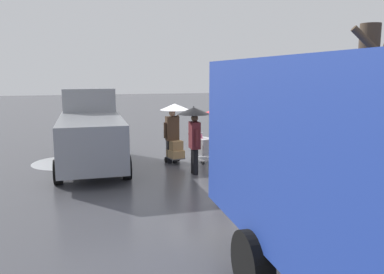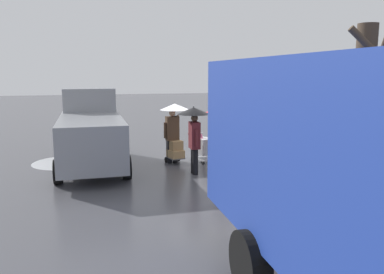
% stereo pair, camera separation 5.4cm
% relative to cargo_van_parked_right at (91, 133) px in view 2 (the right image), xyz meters
% --- Properties ---
extents(ground_plane, '(90.00, 90.00, 0.00)m').
position_rel_cargo_van_parked_right_xyz_m(ground_plane, '(-3.88, 0.45, -1.18)').
color(ground_plane, '#4C4C51').
extents(slush_patch_near_cluster, '(2.29, 2.29, 0.01)m').
position_rel_cargo_van_parked_right_xyz_m(slush_patch_near_cluster, '(0.93, -0.88, -1.18)').
color(slush_patch_near_cluster, '#ADAFB5').
rests_on(slush_patch_near_cluster, ground).
extents(slush_patch_under_van, '(2.14, 2.14, 0.01)m').
position_rel_cargo_van_parked_right_xyz_m(slush_patch_under_van, '(-5.07, 0.79, -1.18)').
color(slush_patch_under_van, '#ADAFB5').
rests_on(slush_patch_under_van, ground).
extents(cargo_van_parked_right, '(2.22, 5.35, 2.60)m').
position_rel_cargo_van_parked_right_xyz_m(cargo_van_parked_right, '(0.00, 0.00, 0.00)').
color(cargo_van_parked_right, gray).
rests_on(cargo_van_parked_right, ground).
extents(shopping_cart_vendor, '(0.79, 0.96, 1.04)m').
position_rel_cargo_van_parked_right_xyz_m(shopping_cart_vendor, '(-3.83, 0.32, -0.61)').
color(shopping_cart_vendor, '#B2B2B7').
rests_on(shopping_cart_vendor, ground).
extents(hand_dolly_boxes, '(0.64, 0.79, 1.32)m').
position_rel_cargo_van_parked_right_xyz_m(hand_dolly_boxes, '(-2.84, 0.26, -0.70)').
color(hand_dolly_boxes, '#515156').
rests_on(hand_dolly_boxes, ground).
extents(pedestrian_pink_side, '(1.04, 1.04, 2.15)m').
position_rel_cargo_van_parked_right_xyz_m(pedestrian_pink_side, '(-3.13, 1.72, 0.41)').
color(pedestrian_pink_side, black).
rests_on(pedestrian_pink_side, ground).
extents(pedestrian_black_side, '(1.04, 1.04, 2.15)m').
position_rel_cargo_van_parked_right_xyz_m(pedestrian_black_side, '(-2.82, 0.13, 0.41)').
color(pedestrian_black_side, black).
rests_on(pedestrian_black_side, ground).
extents(pedestrian_white_side, '(1.04, 1.04, 2.15)m').
position_rel_cargo_van_parked_right_xyz_m(pedestrian_white_side, '(-4.16, 1.45, 0.41)').
color(pedestrian_white_side, black).
rests_on(pedestrian_white_side, ground).
extents(bare_tree_far, '(1.27, 1.17, 4.60)m').
position_rel_cargo_van_parked_right_xyz_m(bare_tree_far, '(-3.23, 9.29, 0.87)').
color(bare_tree_far, '#423323').
rests_on(bare_tree_far, ground).
extents(street_lamp, '(0.28, 0.28, 3.86)m').
position_rel_cargo_van_parked_right_xyz_m(street_lamp, '(-7.40, 3.78, 1.19)').
color(street_lamp, '#2D2D33').
rests_on(street_lamp, ground).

